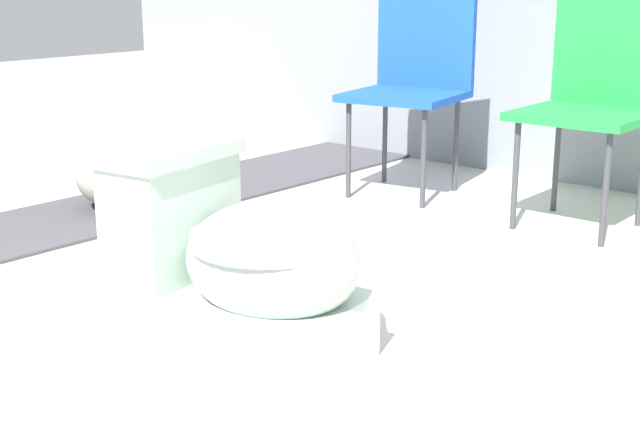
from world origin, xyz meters
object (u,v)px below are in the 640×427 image
Objects in this scene: toilet at (240,270)px; folding_chair_middle at (597,87)px; boulder_near at (134,174)px; folding_chair_left at (415,71)px.

folding_chair_middle is (0.12, 1.71, 0.29)m from toilet.
boulder_near is at bearing 143.58° from toilet.
folding_chair_left is 1.83× the size of boulder_near.
folding_chair_left is 1.00× the size of folding_chair_middle.
folding_chair_middle is 1.83× the size of boulder_near.
boulder_near is (-1.33, 0.69, -0.08)m from toilet.
folding_chair_left is at bearing 103.32° from toilet.
toilet is 1.74m from folding_chair_middle.
toilet is 0.81× the size of folding_chair_left.
folding_chair_left is at bearing 57.63° from boulder_near.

